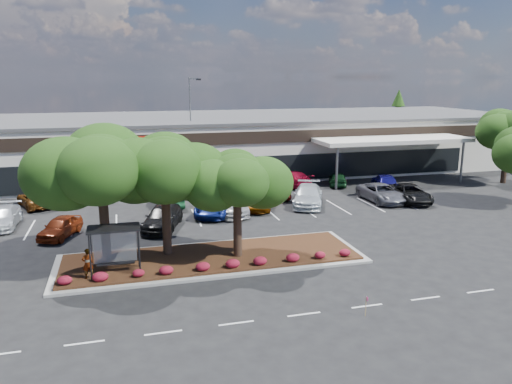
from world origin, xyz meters
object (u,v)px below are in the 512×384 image
object	(u,v)px
light_pole	(192,135)
car_1	(60,227)
survey_stake	(366,304)
car_0	(3,217)

from	to	relation	value
light_pole	car_1	world-z (taller)	light_pole
survey_stake	car_1	bearing A→B (deg)	132.36
survey_stake	car_1	distance (m)	21.71
car_0	car_1	distance (m)	5.57
survey_stake	car_0	xyz separation A→B (m)	(-18.86, 19.66, 0.11)
car_0	light_pole	bearing A→B (deg)	41.40
car_1	car_0	bearing A→B (deg)	161.64
light_pole	car_1	distance (m)	20.86
survey_stake	car_0	world-z (taller)	car_0
survey_stake	car_1	size ratio (longest dim) A/B	0.23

